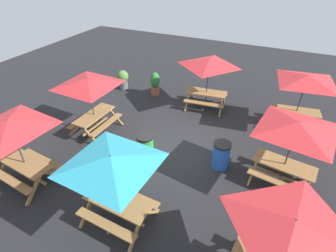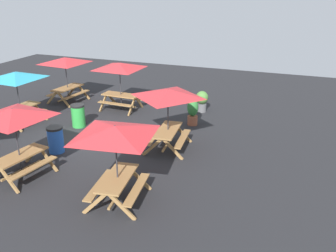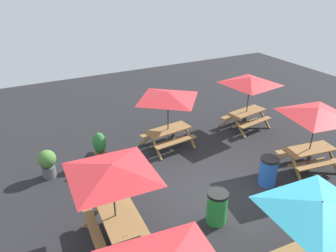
% 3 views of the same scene
% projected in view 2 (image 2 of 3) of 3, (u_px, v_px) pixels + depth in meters
% --- Properties ---
extents(ground_plane, '(27.92, 27.92, 0.00)m').
position_uv_depth(ground_plane, '(90.00, 136.00, 15.16)').
color(ground_plane, '#232326').
rests_on(ground_plane, ground).
extents(picnic_table_1, '(2.21, 2.21, 2.34)m').
position_uv_depth(picnic_table_1, '(168.00, 97.00, 13.28)').
color(picnic_table_1, olive).
rests_on(picnic_table_1, ground).
extents(picnic_table_2, '(2.82, 2.82, 2.34)m').
position_uv_depth(picnic_table_2, '(16.00, 79.00, 15.73)').
color(picnic_table_2, olive).
rests_on(picnic_table_2, ground).
extents(picnic_table_3, '(2.80, 2.80, 2.34)m').
position_uv_depth(picnic_table_3, '(115.00, 137.00, 9.96)').
color(picnic_table_3, olive).
rests_on(picnic_table_3, ground).
extents(picnic_table_4, '(2.82, 2.82, 2.34)m').
position_uv_depth(picnic_table_4, '(65.00, 64.00, 18.71)').
color(picnic_table_4, olive).
rests_on(picnic_table_4, ground).
extents(picnic_table_5, '(2.83, 2.83, 2.34)m').
position_uv_depth(picnic_table_5, '(120.00, 69.00, 17.51)').
color(picnic_table_5, olive).
rests_on(picnic_table_5, ground).
extents(picnic_table_6, '(2.80, 2.80, 2.34)m').
position_uv_depth(picnic_table_6, '(14.00, 118.00, 11.29)').
color(picnic_table_6, olive).
rests_on(picnic_table_6, ground).
extents(trash_bin_green, '(0.59, 0.59, 0.98)m').
position_uv_depth(trash_bin_green, '(78.00, 116.00, 15.95)').
color(trash_bin_green, green).
rests_on(trash_bin_green, ground).
extents(trash_bin_blue, '(0.59, 0.59, 0.98)m').
position_uv_depth(trash_bin_blue, '(56.00, 139.00, 13.55)').
color(trash_bin_blue, blue).
rests_on(trash_bin_blue, ground).
extents(potted_plant_0, '(0.59, 0.59, 1.01)m').
position_uv_depth(potted_plant_0, '(202.00, 100.00, 17.74)').
color(potted_plant_0, '#59595B').
rests_on(potted_plant_0, ground).
extents(potted_plant_1, '(0.48, 0.48, 1.19)m').
position_uv_depth(potted_plant_1, '(193.00, 111.00, 16.09)').
color(potted_plant_1, '#935138').
rests_on(potted_plant_1, ground).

